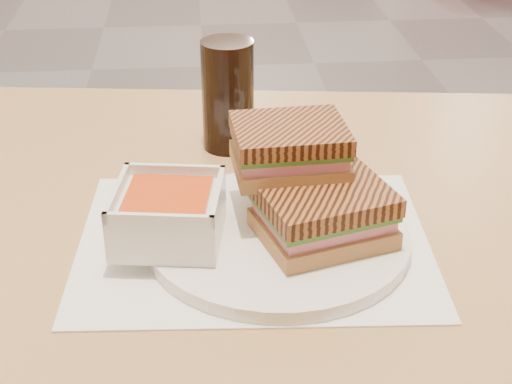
{
  "coord_description": "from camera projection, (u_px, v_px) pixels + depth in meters",
  "views": [
    {
      "loc": [
        -0.05,
        -2.66,
        1.19
      ],
      "look_at": [
        0.01,
        -2.0,
        0.82
      ],
      "focal_mm": 53.79,
      "sensor_mm": 36.0,
      "label": 1
    }
  ],
  "objects": [
    {
      "name": "main_table",
      "position": [
        299.0,
        286.0,
        0.93
      ],
      "size": [
        1.28,
        0.84,
        0.75
      ],
      "color": "#9F7848",
      "rests_on": "ground"
    },
    {
      "name": "tray_liner",
      "position": [
        254.0,
        242.0,
        0.81
      ],
      "size": [
        0.38,
        0.31,
        0.0
      ],
      "color": "white",
      "rests_on": "main_table"
    },
    {
      "name": "plate",
      "position": [
        278.0,
        236.0,
        0.8
      ],
      "size": [
        0.28,
        0.28,
        0.01
      ],
      "color": "white",
      "rests_on": "tray_liner"
    },
    {
      "name": "soup_bowl",
      "position": [
        169.0,
        216.0,
        0.77
      ],
      "size": [
        0.12,
        0.12,
        0.06
      ],
      "color": "white",
      "rests_on": "plate"
    },
    {
      "name": "panini_lower",
      "position": [
        323.0,
        212.0,
        0.77
      ],
      "size": [
        0.15,
        0.14,
        0.06
      ],
      "color": "#A4723D",
      "rests_on": "plate"
    },
    {
      "name": "panini_upper",
      "position": [
        289.0,
        148.0,
        0.79
      ],
      "size": [
        0.12,
        0.1,
        0.05
      ],
      "color": "#A4723D",
      "rests_on": "panini_lower"
    },
    {
      "name": "cola_glass",
      "position": [
        228.0,
        95.0,
        0.98
      ],
      "size": [
        0.07,
        0.07,
        0.14
      ],
      "color": "black",
      "rests_on": "main_table"
    }
  ]
}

